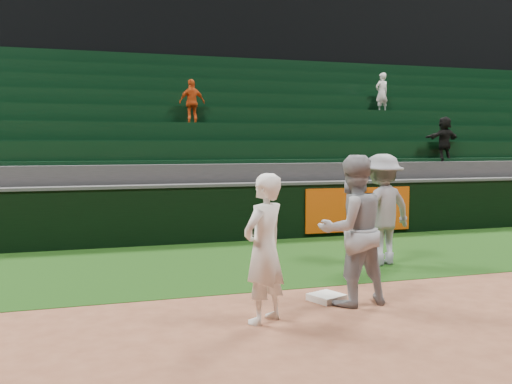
% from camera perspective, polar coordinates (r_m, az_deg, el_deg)
% --- Properties ---
extents(ground, '(70.00, 70.00, 0.00)m').
position_cam_1_polar(ground, '(7.59, 7.35, -11.18)').
color(ground, brown).
rests_on(ground, ground).
extents(foul_grass, '(36.00, 4.20, 0.01)m').
position_cam_1_polar(foul_grass, '(10.31, 0.38, -6.84)').
color(foul_grass, black).
rests_on(foul_grass, ground).
extents(upper_deck, '(40.00, 12.00, 12.00)m').
position_cam_1_polar(upper_deck, '(24.59, -10.13, 13.88)').
color(upper_deck, black).
rests_on(upper_deck, ground).
extents(first_base, '(0.51, 0.51, 0.09)m').
position_cam_1_polar(first_base, '(7.79, 7.07, -10.42)').
color(first_base, white).
rests_on(first_base, ground).
extents(first_baseman, '(0.76, 0.71, 1.75)m').
position_cam_1_polar(first_baseman, '(6.66, 0.81, -5.66)').
color(first_baseman, white).
rests_on(first_baseman, ground).
extents(baserunner, '(1.01, 0.82, 1.95)m').
position_cam_1_polar(baserunner, '(7.49, 9.58, -3.79)').
color(baserunner, '#93969D').
rests_on(baserunner, ground).
extents(base_coach, '(1.37, 0.98, 1.91)m').
position_cam_1_polar(base_coach, '(10.05, 12.47, -1.72)').
color(base_coach, gray).
rests_on(base_coach, foul_grass).
extents(field_wall, '(36.00, 0.45, 1.25)m').
position_cam_1_polar(field_wall, '(12.31, -2.59, -1.98)').
color(field_wall, black).
rests_on(field_wall, ground).
extents(stadium_seating, '(36.00, 5.95, 5.11)m').
position_cam_1_polar(stadium_seating, '(15.90, -6.12, 3.38)').
color(stadium_seating, '#333235').
rests_on(stadium_seating, ground).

